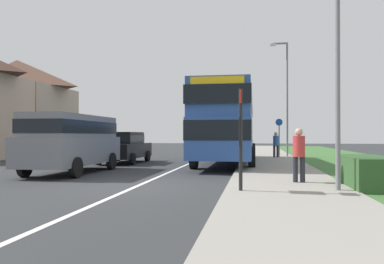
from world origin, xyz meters
name	(u,v)px	position (x,y,z in m)	size (l,w,h in m)	color
ground_plane	(139,185)	(0.00, 0.00, 0.00)	(120.00, 120.00, 0.00)	#2D3033
lane_marking_centre	(187,165)	(0.00, 8.00, 0.00)	(0.14, 60.00, 0.01)	silver
pavement_near_side	(275,168)	(4.20, 6.00, 0.06)	(3.20, 68.00, 0.12)	gray
grass_verge_seaward	(382,170)	(8.50, 6.00, 0.04)	(6.00, 68.00, 0.08)	#3D6B33
roadside_hedge	(367,173)	(6.30, 0.03, 0.45)	(1.10, 2.67, 0.90)	#2D5128
double_decker_bus	(227,122)	(1.97, 8.78, 2.14)	(2.80, 11.06, 3.70)	#284C93
parked_van_grey	(72,139)	(-3.64, 3.15, 1.33)	(2.11, 5.32, 2.23)	slate
parked_car_black	(124,146)	(-3.46, 8.61, 0.90)	(1.95, 4.38, 1.63)	black
pedestrian_at_stop	(299,152)	(4.59, 0.53, 0.98)	(0.34, 0.34, 1.67)	#23232D
pedestrian_walking_away	(276,143)	(4.63, 13.42, 0.98)	(0.34, 0.34, 1.67)	#23232D
bus_stop_sign	(241,132)	(3.00, -1.39, 1.54)	(0.09, 0.52, 2.60)	black
cycle_route_sign	(279,136)	(4.88, 14.29, 1.43)	(0.44, 0.08, 2.52)	slate
street_lamp_near	(333,38)	(5.25, -0.93, 3.88)	(1.14, 0.20, 6.68)	slate
street_lamp_mid	(286,92)	(5.32, 14.63, 4.28)	(1.14, 0.20, 7.46)	slate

